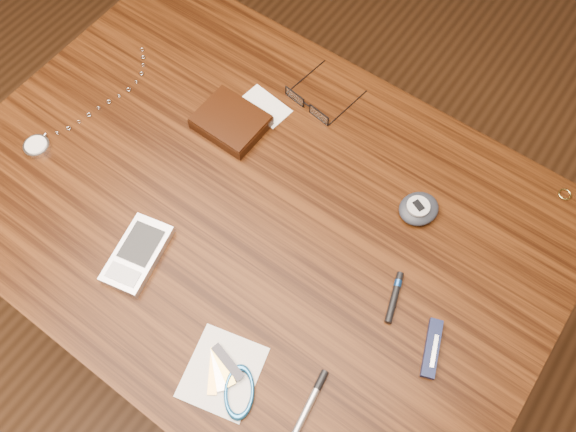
# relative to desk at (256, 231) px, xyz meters

# --- Properties ---
(ground) EXTENTS (3.80, 3.80, 0.00)m
(ground) POSITION_rel_desk_xyz_m (0.00, 0.00, -0.65)
(ground) COLOR #472814
(ground) RESTS_ON ground
(desk) EXTENTS (1.00, 0.70, 0.75)m
(desk) POSITION_rel_desk_xyz_m (0.00, 0.00, 0.00)
(desk) COLOR #351808
(desk) RESTS_ON ground
(wallet_and_card) EXTENTS (0.13, 0.15, 0.03)m
(wallet_and_card) POSITION_rel_desk_xyz_m (-0.13, 0.11, 0.11)
(wallet_and_card) COLOR black
(wallet_and_card) RESTS_ON desk
(eyeglasses) EXTENTS (0.12, 0.12, 0.02)m
(eyeglasses) POSITION_rel_desk_xyz_m (-0.04, 0.22, 0.11)
(eyeglasses) COLOR black
(eyeglasses) RESTS_ON desk
(gold_ring) EXTENTS (0.03, 0.03, 0.00)m
(gold_ring) POSITION_rel_desk_xyz_m (0.41, 0.32, 0.10)
(gold_ring) COLOR #CDB75C
(gold_ring) RESTS_ON desk
(pocket_watch) EXTENTS (0.07, 0.30, 0.01)m
(pocket_watch) POSITION_rel_desk_xyz_m (-0.37, -0.12, 0.11)
(pocket_watch) COLOR silver
(pocket_watch) RESTS_ON desk
(pda_phone) EXTENTS (0.09, 0.13, 0.02)m
(pda_phone) POSITION_rel_desk_xyz_m (-0.09, -0.18, 0.11)
(pda_phone) COLOR #B5B5BA
(pda_phone) RESTS_ON desk
(pedometer) EXTENTS (0.08, 0.09, 0.03)m
(pedometer) POSITION_rel_desk_xyz_m (0.23, 0.15, 0.11)
(pedometer) COLOR #22232D
(pedometer) RESTS_ON desk
(notepad_keys) EXTENTS (0.14, 0.13, 0.01)m
(notepad_keys) POSITION_rel_desk_xyz_m (0.15, -0.24, 0.11)
(notepad_keys) COLOR silver
(notepad_keys) RESTS_ON desk
(pocket_knife) EXTENTS (0.05, 0.09, 0.01)m
(pocket_knife) POSITION_rel_desk_xyz_m (0.36, -0.04, 0.11)
(pocket_knife) COLOR black
(pocket_knife) RESTS_ON desk
(silver_pen) EXTENTS (0.03, 0.13, 0.01)m
(silver_pen) POSITION_rel_desk_xyz_m (0.25, -0.21, 0.11)
(silver_pen) COLOR #B3B3B8
(silver_pen) RESTS_ON desk
(black_blue_pen) EXTENTS (0.04, 0.08, 0.01)m
(black_blue_pen) POSITION_rel_desk_xyz_m (0.27, 0.00, 0.11)
(black_blue_pen) COLOR black
(black_blue_pen) RESTS_ON desk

